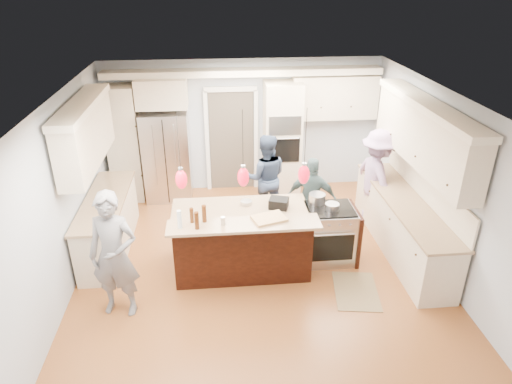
% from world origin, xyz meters
% --- Properties ---
extents(ground_plane, '(6.00, 6.00, 0.00)m').
position_xyz_m(ground_plane, '(0.00, 0.00, 0.00)').
color(ground_plane, '#AC5C2F').
rests_on(ground_plane, ground).
extents(room_shell, '(5.54, 6.04, 2.72)m').
position_xyz_m(room_shell, '(0.00, 0.00, 1.82)').
color(room_shell, '#B2BCC6').
rests_on(room_shell, ground).
extents(refrigerator, '(0.90, 0.70, 1.80)m').
position_xyz_m(refrigerator, '(-1.55, 2.64, 0.90)').
color(refrigerator, '#B7B7BC').
rests_on(refrigerator, ground).
extents(oven_column, '(0.72, 0.69, 2.30)m').
position_xyz_m(oven_column, '(0.75, 2.67, 1.15)').
color(oven_column, beige).
rests_on(oven_column, ground).
extents(back_upper_cabinets, '(5.30, 0.61, 2.54)m').
position_xyz_m(back_upper_cabinets, '(-0.75, 2.76, 1.67)').
color(back_upper_cabinets, beige).
rests_on(back_upper_cabinets, ground).
extents(right_counter_run, '(0.64, 3.10, 2.51)m').
position_xyz_m(right_counter_run, '(2.44, 0.30, 1.06)').
color(right_counter_run, beige).
rests_on(right_counter_run, ground).
extents(left_cabinets, '(0.64, 2.30, 2.51)m').
position_xyz_m(left_cabinets, '(-2.44, 0.80, 1.06)').
color(left_cabinets, beige).
rests_on(left_cabinets, ground).
extents(kitchen_island, '(2.10, 1.46, 1.12)m').
position_xyz_m(kitchen_island, '(-0.25, 0.07, 0.49)').
color(kitchen_island, black).
rests_on(kitchen_island, ground).
extents(island_range, '(0.82, 0.71, 0.92)m').
position_xyz_m(island_range, '(1.16, 0.15, 0.46)').
color(island_range, '#B7B7BC').
rests_on(island_range, ground).
extents(pendant_lights, '(1.75, 0.15, 1.03)m').
position_xyz_m(pendant_lights, '(-0.25, -0.51, 1.80)').
color(pendant_lights, black).
rests_on(pendant_lights, ground).
extents(person_bar_end, '(0.72, 0.55, 1.80)m').
position_xyz_m(person_bar_end, '(-1.96, -0.82, 0.90)').
color(person_bar_end, slate).
rests_on(person_bar_end, ground).
extents(person_far_left, '(0.82, 0.66, 1.64)m').
position_xyz_m(person_far_left, '(0.29, 1.60, 0.82)').
color(person_far_left, '#2D3C57').
rests_on(person_far_left, ground).
extents(person_far_right, '(0.93, 0.64, 1.46)m').
position_xyz_m(person_far_right, '(1.00, 0.85, 0.73)').
color(person_far_right, '#486266').
rests_on(person_far_right, ground).
extents(person_range_side, '(0.88, 1.26, 1.78)m').
position_xyz_m(person_range_side, '(2.25, 1.24, 0.89)').
color(person_range_side, '#9B7CA7').
rests_on(person_range_side, ground).
extents(floor_rug, '(0.75, 0.99, 0.01)m').
position_xyz_m(floor_rug, '(1.36, -0.74, 0.01)').
color(floor_rug, olive).
rests_on(floor_rug, ground).
extents(water_bottle, '(0.08, 0.08, 0.26)m').
position_xyz_m(water_bottle, '(-1.11, -0.58, 1.25)').
color(water_bottle, silver).
rests_on(water_bottle, kitchen_island).
extents(beer_bottle_a, '(0.07, 0.07, 0.22)m').
position_xyz_m(beer_bottle_a, '(-0.95, -0.44, 1.23)').
color(beer_bottle_a, '#3F1F0B').
rests_on(beer_bottle_a, kitchen_island).
extents(beer_bottle_b, '(0.06, 0.06, 0.25)m').
position_xyz_m(beer_bottle_b, '(-0.88, -0.62, 1.24)').
color(beer_bottle_b, '#3F1F0B').
rests_on(beer_bottle_b, kitchen_island).
extents(beer_bottle_c, '(0.08, 0.08, 0.25)m').
position_xyz_m(beer_bottle_c, '(-0.78, -0.44, 1.24)').
color(beer_bottle_c, '#3F1F0B').
rests_on(beer_bottle_c, kitchen_island).
extents(drink_can, '(0.09, 0.09, 0.12)m').
position_xyz_m(drink_can, '(-0.53, -0.55, 1.18)').
color(drink_can, '#B7B7BC').
rests_on(drink_can, kitchen_island).
extents(cutting_board, '(0.52, 0.44, 0.03)m').
position_xyz_m(cutting_board, '(0.10, -0.47, 1.14)').
color(cutting_board, tan).
rests_on(cutting_board, kitchen_island).
extents(pot_large, '(0.26, 0.26, 0.15)m').
position_xyz_m(pot_large, '(0.96, 0.34, 1.00)').
color(pot_large, '#B7B7BC').
rests_on(pot_large, island_range).
extents(pot_small, '(0.21, 0.21, 0.11)m').
position_xyz_m(pot_small, '(1.14, 0.09, 0.97)').
color(pot_small, '#B7B7BC').
rests_on(pot_small, island_range).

